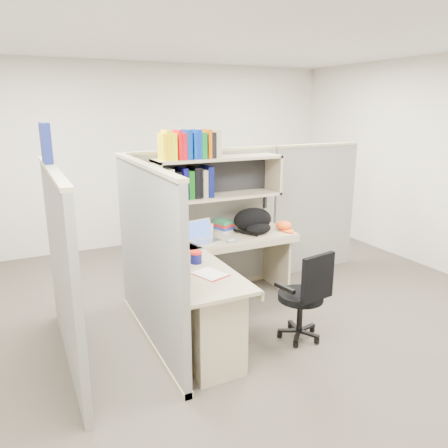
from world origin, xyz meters
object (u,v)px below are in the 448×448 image
desk (214,300)px  laptop (205,231)px  snack_canister (196,257)px  task_chair (303,309)px  backpack (255,221)px

desk → laptop: laptop is taller
desk → snack_canister: (-0.08, 0.20, 0.35)m
desk → task_chair: (0.76, -0.27, -0.13)m
backpack → laptop: bearing=-178.9°
desk → laptop: bearing=72.6°
backpack → task_chair: (-0.12, -1.09, -0.56)m
desk → backpack: 1.27m
backpack → desk: bearing=-142.5°
laptop → desk: bearing=-117.7°
desk → snack_canister: size_ratio=16.02×
backpack → task_chair: 1.23m
snack_canister → task_chair: bearing=-29.3°
snack_canister → backpack: bearing=32.7°
task_chair → desk: bearing=160.5°
desk → snack_canister: snack_canister is taller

